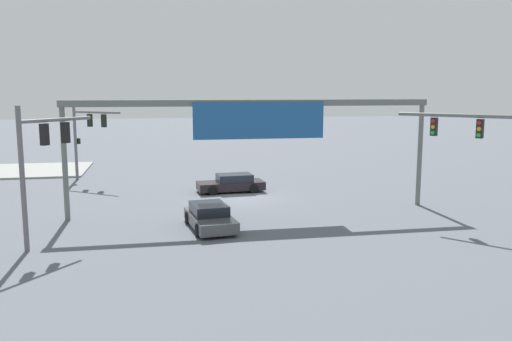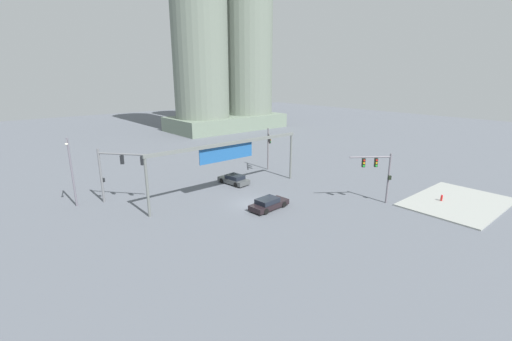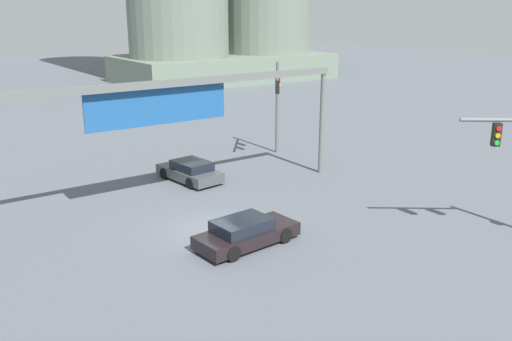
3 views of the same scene
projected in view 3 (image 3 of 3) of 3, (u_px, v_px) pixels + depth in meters
name	position (u px, v px, depth m)	size (l,w,h in m)	color
ground_plane	(212.00, 231.00, 24.15)	(204.36, 204.36, 0.00)	#585D66
traffic_signal_opposite_side	(277.00, 95.00, 35.51)	(2.62, 3.32, 6.20)	slate
overhead_sign_gantry	(164.00, 102.00, 25.83)	(20.51, 0.43, 6.31)	slate
sedan_car_approaching	(246.00, 233.00, 22.52)	(4.60, 2.16, 1.21)	black
sedan_car_waiting_far	(190.00, 171.00, 31.13)	(2.37, 4.41, 1.21)	#464A4B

